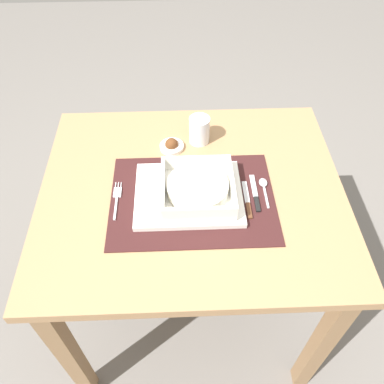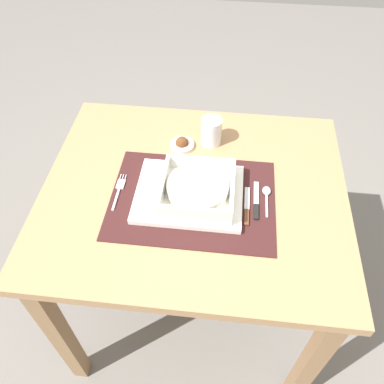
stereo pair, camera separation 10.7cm
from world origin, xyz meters
TOP-DOWN VIEW (x-y plane):
  - ground_plane at (0.00, 0.00)m, footprint 6.00×6.00m
  - dining_table at (0.00, 0.00)m, footprint 0.87×0.73m
  - placemat at (-0.00, -0.04)m, footprint 0.46×0.34m
  - serving_plate at (-0.01, -0.03)m, footprint 0.30×0.24m
  - porridge_bowl at (0.01, -0.04)m, footprint 0.20×0.20m
  - fork at (-0.21, -0.03)m, footprint 0.02×0.14m
  - spoon at (0.21, -0.00)m, footprint 0.02×0.11m
  - butter_knife at (0.18, -0.04)m, footprint 0.01×0.14m
  - bread_knife at (0.15, -0.06)m, footprint 0.01×0.13m
  - drinking_glass at (0.03, 0.21)m, footprint 0.06×0.06m
  - condiment_saucer at (-0.06, 0.18)m, footprint 0.08×0.08m

SIDE VIEW (x-z plane):
  - ground_plane at x=0.00m, z-range 0.00..0.00m
  - dining_table at x=0.00m, z-range 0.25..0.97m
  - placemat at x=0.00m, z-range 0.72..0.72m
  - fork at x=-0.21m, z-range 0.72..0.73m
  - bread_knife at x=0.15m, z-range 0.72..0.73m
  - butter_knife at x=0.18m, z-range 0.72..0.73m
  - spoon at x=0.21m, z-range 0.72..0.73m
  - condiment_saucer at x=-0.06m, z-range 0.71..0.75m
  - serving_plate at x=-0.01m, z-range 0.72..0.74m
  - drinking_glass at x=0.03m, z-range 0.71..0.80m
  - porridge_bowl at x=0.01m, z-range 0.73..0.79m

